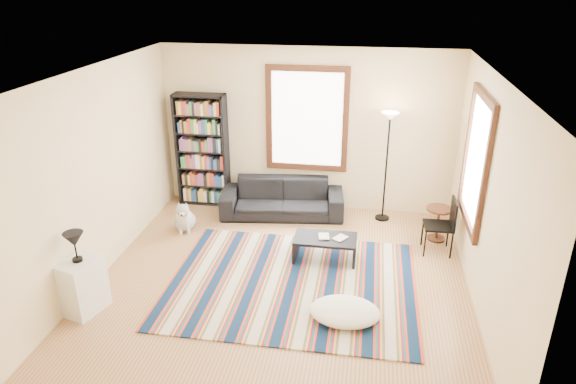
% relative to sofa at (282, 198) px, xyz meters
% --- Properties ---
extents(floor, '(5.00, 5.00, 0.10)m').
position_rel_sofa_xyz_m(floor, '(0.36, -2.05, -0.35)').
color(floor, '#AF8550').
rests_on(floor, ground).
extents(ceiling, '(5.00, 5.00, 0.10)m').
position_rel_sofa_xyz_m(ceiling, '(0.36, -2.05, 2.55)').
color(ceiling, white).
rests_on(ceiling, floor).
extents(wall_back, '(5.00, 0.10, 2.80)m').
position_rel_sofa_xyz_m(wall_back, '(0.36, 0.50, 1.10)').
color(wall_back, beige).
rests_on(wall_back, floor).
extents(wall_front, '(5.00, 0.10, 2.80)m').
position_rel_sofa_xyz_m(wall_front, '(0.36, -4.60, 1.10)').
color(wall_front, beige).
rests_on(wall_front, floor).
extents(wall_left, '(0.10, 5.00, 2.80)m').
position_rel_sofa_xyz_m(wall_left, '(-2.19, -2.05, 1.10)').
color(wall_left, beige).
rests_on(wall_left, floor).
extents(wall_right, '(0.10, 5.00, 2.80)m').
position_rel_sofa_xyz_m(wall_right, '(2.91, -2.05, 1.10)').
color(wall_right, beige).
rests_on(wall_right, floor).
extents(window_back, '(1.20, 0.06, 1.60)m').
position_rel_sofa_xyz_m(window_back, '(0.36, 0.42, 1.30)').
color(window_back, white).
rests_on(window_back, wall_back).
extents(window_right, '(0.06, 1.20, 1.60)m').
position_rel_sofa_xyz_m(window_right, '(2.83, -1.25, 1.30)').
color(window_right, white).
rests_on(window_right, wall_right).
extents(rug, '(3.30, 2.64, 0.02)m').
position_rel_sofa_xyz_m(rug, '(0.51, -2.12, -0.29)').
color(rug, '#0C213E').
rests_on(rug, floor).
extents(sofa, '(1.07, 2.17, 0.61)m').
position_rel_sofa_xyz_m(sofa, '(0.00, 0.00, 0.00)').
color(sofa, black).
rests_on(sofa, floor).
extents(bookshelf, '(0.90, 0.30, 2.00)m').
position_rel_sofa_xyz_m(bookshelf, '(-1.47, 0.27, 0.70)').
color(bookshelf, black).
rests_on(bookshelf, floor).
extents(coffee_table, '(1.00, 0.72, 0.36)m').
position_rel_sofa_xyz_m(coffee_table, '(0.88, -1.41, -0.12)').
color(coffee_table, black).
rests_on(coffee_table, floor).
extents(book_a, '(0.22, 0.18, 0.02)m').
position_rel_sofa_xyz_m(book_a, '(0.78, -1.41, 0.07)').
color(book_a, beige).
rests_on(book_a, coffee_table).
extents(book_b, '(0.24, 0.26, 0.02)m').
position_rel_sofa_xyz_m(book_b, '(1.03, -1.36, 0.06)').
color(book_b, beige).
rests_on(book_b, coffee_table).
extents(floor_cushion, '(0.93, 0.75, 0.21)m').
position_rel_sofa_xyz_m(floor_cushion, '(1.26, -2.78, -0.20)').
color(floor_cushion, white).
rests_on(floor_cushion, floor).
extents(floor_lamp, '(0.37, 0.37, 1.86)m').
position_rel_sofa_xyz_m(floor_lamp, '(1.72, 0.10, 0.63)').
color(floor_lamp, black).
rests_on(floor_lamp, floor).
extents(side_table, '(0.52, 0.52, 0.54)m').
position_rel_sofa_xyz_m(side_table, '(2.56, -0.51, -0.03)').
color(side_table, '#3F210F').
rests_on(side_table, floor).
extents(folding_chair, '(0.43, 0.41, 0.86)m').
position_rel_sofa_xyz_m(folding_chair, '(2.51, -0.91, 0.13)').
color(folding_chair, black).
rests_on(folding_chair, floor).
extents(white_cabinet, '(0.50, 0.59, 0.70)m').
position_rel_sofa_xyz_m(white_cabinet, '(-1.94, -3.11, 0.05)').
color(white_cabinet, white).
rests_on(white_cabinet, floor).
extents(table_lamp, '(0.28, 0.28, 0.38)m').
position_rel_sofa_xyz_m(table_lamp, '(-1.94, -3.11, 0.59)').
color(table_lamp, black).
rests_on(table_lamp, white_cabinet).
extents(dog, '(0.50, 0.61, 0.53)m').
position_rel_sofa_xyz_m(dog, '(-1.46, -0.84, -0.04)').
color(dog, '#B4B4B4').
rests_on(dog, floor).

